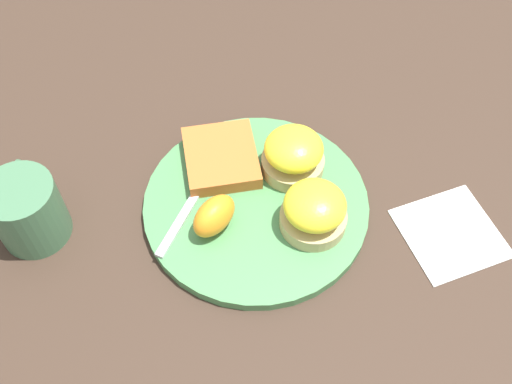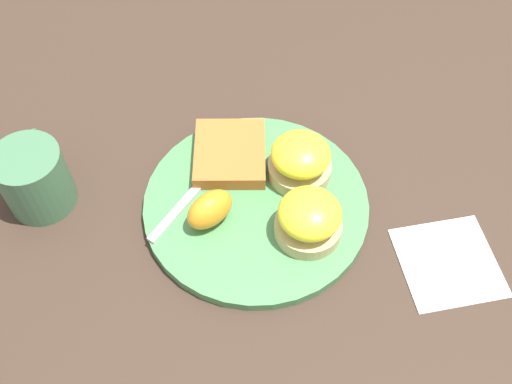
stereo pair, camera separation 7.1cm
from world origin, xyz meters
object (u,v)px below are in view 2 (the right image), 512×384
object	(u,v)px
sandwich_benedict_right	(300,160)
cup	(35,178)
sandwich_benedict_left	(309,219)
fork	(209,176)
hashbrown_patty	(230,153)
orange_wedge	(210,209)

from	to	relation	value
sandwich_benedict_right	cup	distance (m)	0.32
sandwich_benedict_right	sandwich_benedict_left	bearing A→B (deg)	176.50
sandwich_benedict_right	fork	bearing A→B (deg)	85.11
sandwich_benedict_left	hashbrown_patty	bearing A→B (deg)	32.62
fork	cup	distance (m)	0.21
hashbrown_patty	cup	size ratio (longest dim) A/B	0.91
sandwich_benedict_right	orange_wedge	size ratio (longest dim) A/B	1.31
orange_wedge	cup	xyz separation A→B (m)	(0.07, 0.20, 0.01)
sandwich_benedict_left	orange_wedge	size ratio (longest dim) A/B	1.31
sandwich_benedict_left	hashbrown_patty	size ratio (longest dim) A/B	0.79
fork	cup	world-z (taller)	cup
hashbrown_patty	cup	distance (m)	0.24
hashbrown_patty	sandwich_benedict_right	bearing A→B (deg)	-113.55
sandwich_benedict_left	fork	distance (m)	0.14
sandwich_benedict_right	hashbrown_patty	world-z (taller)	sandwich_benedict_right
sandwich_benedict_left	orange_wedge	xyz separation A→B (m)	(0.03, 0.11, -0.01)
orange_wedge	hashbrown_patty	bearing A→B (deg)	-20.18
cup	orange_wedge	bearing A→B (deg)	-108.62
fork	orange_wedge	bearing A→B (deg)	176.74
sandwich_benedict_right	fork	xyz separation A→B (m)	(0.01, 0.11, -0.03)
hashbrown_patty	cup	xyz separation A→B (m)	(-0.02, 0.24, 0.02)
sandwich_benedict_left	fork	bearing A→B (deg)	48.45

